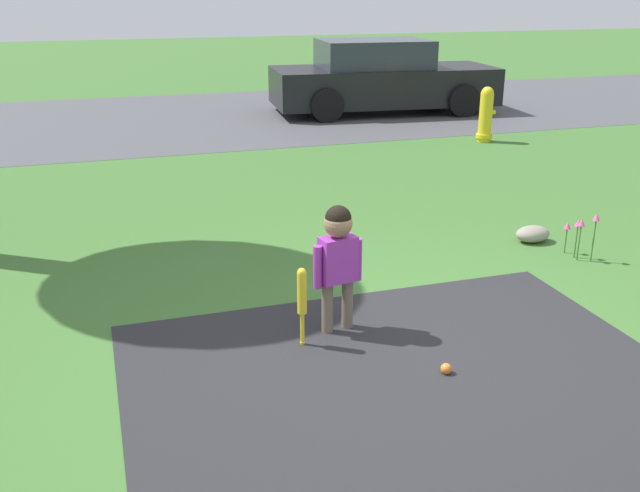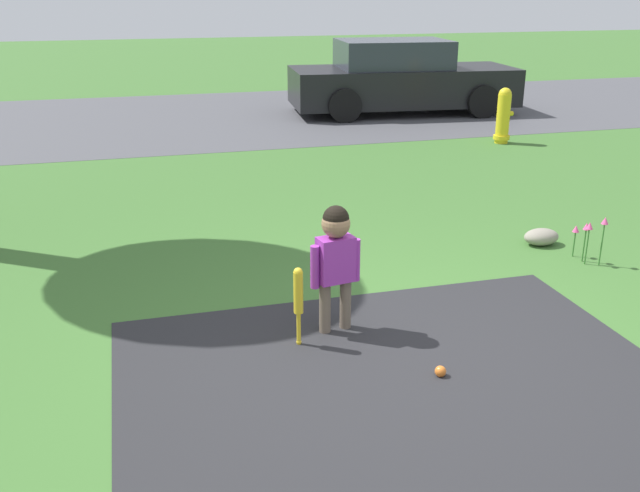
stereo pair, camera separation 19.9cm
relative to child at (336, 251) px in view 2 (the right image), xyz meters
The scene contains 9 objects.
ground_plane 0.85m from the child, 52.52° to the right, with size 60.00×60.00×0.00m, color #3D6B2D.
street_strip 8.87m from the child, 87.63° to the left, with size 40.00×6.00×0.01m.
child is the anchor object (origin of this frame).
baseball_bat 0.40m from the child, 154.22° to the right, with size 0.06×0.06×0.56m.
sports_ball 1.07m from the child, 60.26° to the right, with size 0.07×0.07×0.07m.
fire_hydrant 6.86m from the child, 51.56° to the left, with size 0.28×0.25×0.84m.
parked_car 9.18m from the child, 65.82° to the left, with size 4.27×2.10×1.34m.
flower_bed 2.60m from the child, 15.12° to the left, with size 0.17×0.30×0.44m.
edging_rock 2.68m from the child, 26.28° to the left, with size 0.34×0.23×0.16m.
Camera 2 is at (-1.67, -3.86, 2.30)m, focal length 40.00 mm.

